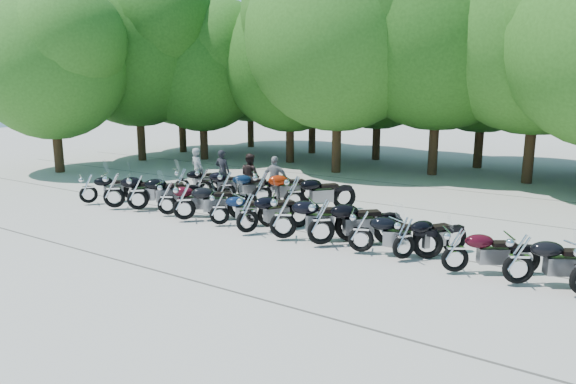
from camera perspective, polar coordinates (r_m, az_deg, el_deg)
The scene contains 35 objects.
ground at distance 13.75m, azimuth -3.43°, elevation -5.55°, with size 90.00×90.00×0.00m, color #9B968C.
tree_0 at distance 33.11m, azimuth -11.95°, elevation 13.79°, with size 7.50×7.50×9.21m.
tree_1 at distance 29.51m, azimuth -9.58°, elevation 13.41°, with size 6.97×6.97×8.55m.
tree_2 at distance 27.86m, azimuth 0.23°, elevation 14.19°, with size 7.31×7.31×8.97m.
tree_3 at distance 24.70m, azimuth 5.63°, elevation 16.82°, with size 8.70×8.70×10.67m.
tree_4 at distance 24.87m, azimuth 16.55°, elevation 17.11°, with size 9.13×9.13×11.20m.
tree_5 at distance 24.10m, azimuth 26.33°, elevation 16.46°, with size 9.04×9.04×11.10m.
tree_9 at distance 35.36m, azimuth -4.28°, elevation 13.95°, with size 7.59×7.59×9.32m.
tree_10 at distance 31.94m, azimuth 2.77°, elevation 14.47°, with size 7.78×7.78×9.55m.
tree_11 at distance 29.40m, azimuth 10.09°, elevation 14.25°, with size 7.56×7.56×9.28m.
tree_12 at distance 27.73m, azimuth 21.10°, elevation 14.31°, with size 7.88×7.88×9.67m.
tree_16 at distance 26.96m, azimuth -24.88°, elevation 12.71°, with size 6.97×6.97×8.55m.
tree_17 at distance 29.89m, azimuth -16.52°, elevation 14.96°, with size 8.31×8.31×10.20m.
motorcycle_0 at distance 19.17m, azimuth -21.33°, elevation 0.45°, with size 0.65×2.14×1.21m, color black, non-canonical shape.
motorcycle_1 at distance 18.07m, azimuth -18.81°, elevation 0.31°, with size 0.76×2.51×1.42m, color black, non-canonical shape.
motorcycle_2 at distance 17.56m, azimuth -16.39°, elevation 0.10°, with size 0.74×2.45×1.38m, color black, non-canonical shape.
motorcycle_3 at distance 16.65m, azimuth -13.30°, elevation -0.59°, with size 0.67×2.21×1.25m, color #390712, non-canonical shape.
motorcycle_4 at distance 15.88m, azimuth -11.48°, elevation -0.93°, with size 0.72×2.37×1.34m, color black, non-canonical shape.
motorcycle_5 at distance 15.21m, azimuth -7.65°, elevation -1.71°, with size 0.62×2.04×1.15m, color #0D1B3A, non-canonical shape.
motorcycle_6 at distance 14.24m, azimuth -4.55°, elevation -2.22°, with size 0.71×2.33×1.31m, color black, non-canonical shape.
motorcycle_7 at distance 13.63m, azimuth -0.55°, elevation -2.61°, with size 0.76×2.50×1.41m, color black, non-canonical shape.
motorcycle_8 at distance 13.12m, azimuth 3.72°, elevation -3.17°, with size 0.77×2.52×1.42m, color black, non-canonical shape.
motorcycle_9 at distance 12.69m, azimuth 8.13°, elevation -4.19°, with size 0.67×2.20×1.24m, color black, non-canonical shape.
motorcycle_10 at distance 12.39m, azimuth 12.77°, elevation -4.87°, with size 0.65×2.12×1.20m, color black, non-canonical shape.
motorcycle_11 at distance 11.83m, azimuth 18.12°, elevation -6.01°, with size 0.63×2.08×1.18m, color #350711, non-canonical shape.
motorcycle_12 at distance 11.58m, azimuth 24.29°, elevation -6.64°, with size 0.68×2.23×1.26m, color black, non-canonical shape.
motorcycle_14 at distance 19.87m, azimuth -11.70°, elevation 1.30°, with size 0.62×2.05×1.16m, color black, non-canonical shape.
motorcycle_15 at distance 19.01m, azimuth -9.36°, elevation 1.14°, with size 0.70×2.30×1.30m, color black, non-canonical shape.
motorcycle_16 at distance 18.13m, azimuth -6.84°, elevation 0.70°, with size 0.70×2.30×1.30m, color #0C1C35, non-canonical shape.
motorcycle_17 at distance 17.50m, azimuth -2.91°, elevation 0.53°, with size 0.75×2.45×1.39m, color #9D2005, non-canonical shape.
motorcycle_18 at distance 16.64m, azimuth 0.64°, elevation -0.02°, with size 0.75×2.48×1.40m, color black, non-canonical shape.
rider_0 at distance 20.36m, azimuth -10.03°, elevation 2.43°, with size 0.63×0.42×1.74m, color gray.
rider_1 at distance 19.05m, azimuth -4.21°, elevation 1.83°, with size 0.81×0.63×1.66m, color black.
rider_2 at distance 18.32m, azimuth -1.45°, elevation 1.45°, with size 0.97×0.40×1.65m, color gray.
rider_3 at distance 20.12m, azimuth -7.29°, elevation 2.32°, with size 0.61×0.40×1.68m, color black.
Camera 1 is at (7.84, -10.54, 4.05)m, focal length 32.00 mm.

